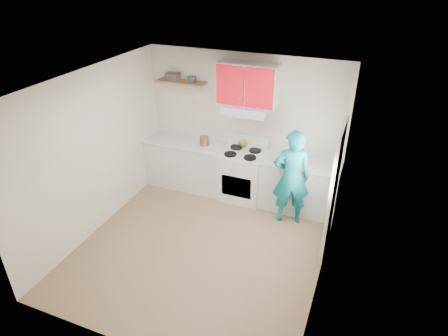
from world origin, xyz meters
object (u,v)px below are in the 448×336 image
at_px(stove, 242,176).
at_px(kettle, 244,143).
at_px(crock, 204,141).
at_px(person, 291,178).
at_px(tin, 192,79).

relative_size(stove, kettle, 4.91).
relative_size(kettle, crock, 1.00).
bearing_deg(person, kettle, -49.06).
height_order(tin, crock, tin).
xyz_separation_m(tin, kettle, (0.96, 0.08, -1.09)).
distance_m(kettle, person, 1.24).
distance_m(crock, person, 1.81).
relative_size(crock, person, 0.11).
height_order(stove, person, person).
bearing_deg(stove, tin, 170.48).
xyz_separation_m(stove, tin, (-1.04, 0.17, 1.63)).
bearing_deg(person, stove, -39.39).
distance_m(stove, crock, 0.94).
bearing_deg(crock, stove, -3.91).
distance_m(tin, person, 2.44).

